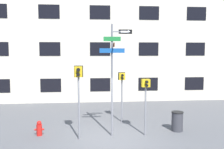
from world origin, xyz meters
name	(u,v)px	position (x,y,z in m)	size (l,w,h in m)	color
ground_plane	(109,139)	(0.00, 0.00, 0.00)	(60.00, 60.00, 0.00)	#515154
building_facade	(100,13)	(0.00, 7.72, 6.26)	(24.00, 0.63, 12.51)	beige
street_sign_pole	(113,70)	(0.24, 0.38, 2.85)	(1.36, 0.89, 4.75)	slate
pedestrian_signal_left	(79,82)	(-1.21, 0.10, 2.38)	(0.37, 0.40, 3.04)	slate
pedestrian_signal_right	(146,91)	(1.61, 0.33, 1.94)	(0.40, 0.40, 2.47)	slate
pedestrian_signal_across	(122,84)	(0.87, 2.43, 1.97)	(0.36, 0.40, 2.55)	slate
fire_hydrant	(39,128)	(-2.94, 0.71, 0.31)	(0.40, 0.24, 0.65)	red
trash_bin	(177,121)	(3.19, 0.77, 0.45)	(0.54, 0.54, 0.89)	#333338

